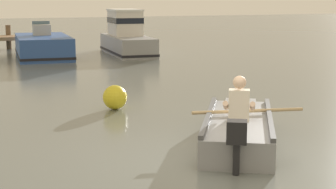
{
  "coord_description": "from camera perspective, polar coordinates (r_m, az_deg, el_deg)",
  "views": [
    {
      "loc": [
        -3.73,
        -6.85,
        2.45
      ],
      "look_at": [
        0.44,
        2.76,
        0.55
      ],
      "focal_mm": 57.31,
      "sensor_mm": 36.0,
      "label": 1
    }
  ],
  "objects": [
    {
      "name": "moored_boat_grey",
      "position": [
        23.76,
        -4.43,
        6.06
      ],
      "size": [
        1.99,
        4.73,
        1.95
      ],
      "color": "gray",
      "rests_on": "ground"
    },
    {
      "name": "ground_plane",
      "position": [
        8.18,
        4.94,
        -7.19
      ],
      "size": [
        120.0,
        120.0,
        0.0
      ],
      "primitive_type": "plane",
      "color": "slate"
    },
    {
      "name": "moored_boat_blue",
      "position": [
        22.9,
        -13.15,
        4.94
      ],
      "size": [
        2.54,
        4.72,
        1.48
      ],
      "color": "#2D519E",
      "rests_on": "ground"
    },
    {
      "name": "rowboat_with_person",
      "position": [
        9.23,
        7.53,
        -3.59
      ],
      "size": [
        2.58,
        3.4,
        1.19
      ],
      "color": "gray",
      "rests_on": "ground"
    },
    {
      "name": "mooring_buoy",
      "position": [
        11.93,
        -5.66,
        -0.3
      ],
      "size": [
        0.54,
        0.54,
        0.54
      ],
      "primitive_type": "sphere",
      "color": "yellow",
      "rests_on": "ground"
    }
  ]
}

